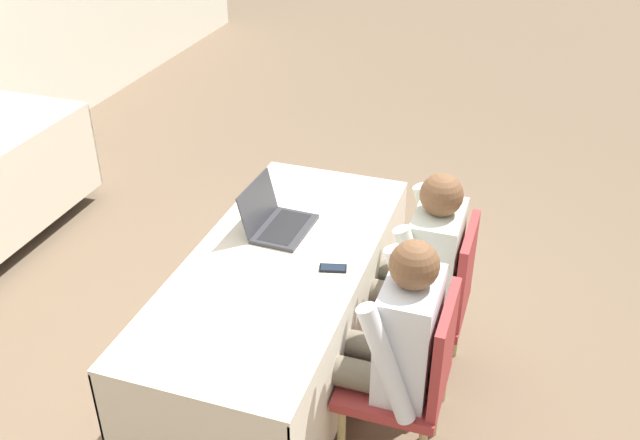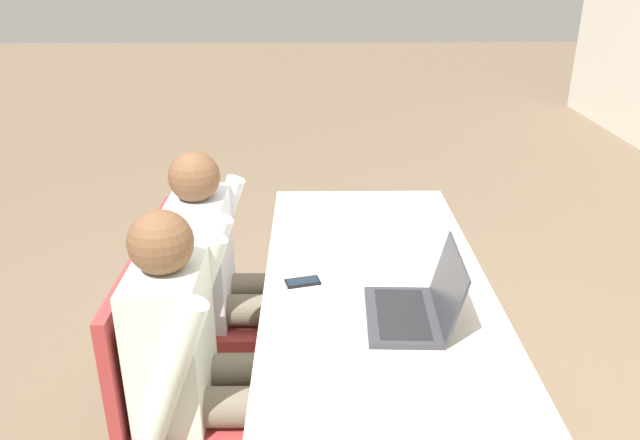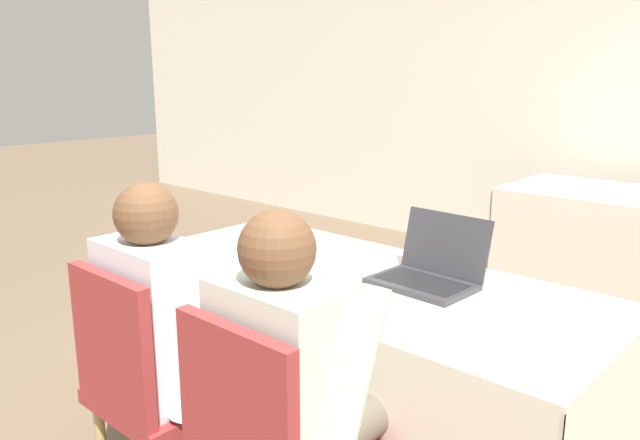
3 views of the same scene
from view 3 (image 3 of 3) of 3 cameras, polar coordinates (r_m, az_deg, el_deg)
name	(u,v)px [view 3 (image 3 of 3)]	position (r m, az deg, el deg)	size (l,w,h in m)	color
wall_back	(635,92)	(5.03, 26.85, 10.37)	(12.00, 0.06, 2.70)	silver
conference_table_near	(357,321)	(2.39, 3.38, -9.25)	(1.86, 0.82, 0.76)	beige
laptop	(429,272)	(2.25, 9.92, -4.67)	(0.36, 0.30, 0.24)	#333338
cell_phone	(308,294)	(2.13, -1.06, -6.74)	(0.09, 0.14, 0.01)	black
paper_beside_laptop	(335,249)	(2.67, 1.39, -2.63)	(0.26, 0.33, 0.00)	white
chair_near_left	(150,383)	(2.19, -15.27, -14.16)	(0.44, 0.44, 0.90)	tan
person_checkered_shirt	(174,328)	(2.17, -13.21, -9.60)	(0.50, 0.52, 1.16)	#665B4C
person_white_shirt	(300,386)	(1.76, -1.87, -14.92)	(0.50, 0.52, 1.16)	#665B4C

